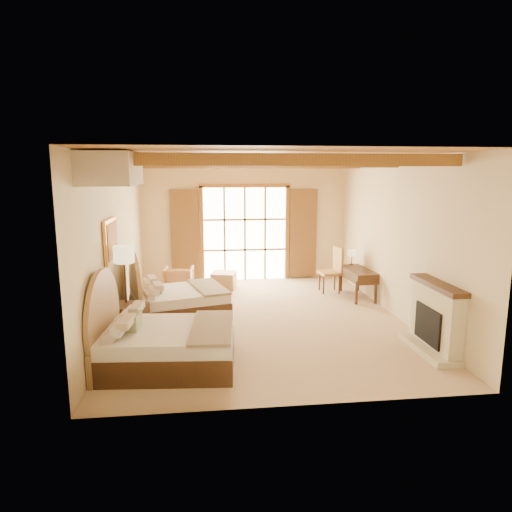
{
  "coord_description": "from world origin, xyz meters",
  "views": [
    {
      "loc": [
        -1.14,
        -8.73,
        2.91
      ],
      "look_at": [
        -0.08,
        0.2,
        1.25
      ],
      "focal_mm": 32.0,
      "sensor_mm": 36.0,
      "label": 1
    }
  ],
  "objects": [
    {
      "name": "ceiling",
      "position": [
        0.0,
        0.0,
        3.2
      ],
      "size": [
        7.0,
        7.0,
        0.0
      ],
      "primitive_type": "plane",
      "rotation": [
        3.14,
        0.0,
        0.0
      ],
      "color": "#B46E33",
      "rests_on": "ground"
    },
    {
      "name": "painting",
      "position": [
        -2.7,
        -0.75,
        1.75
      ],
      "size": [
        0.06,
        0.95,
        0.75
      ],
      "color": "gold",
      "rests_on": "wall_left"
    },
    {
      "name": "fireplace",
      "position": [
        2.6,
        -2.0,
        0.51
      ],
      "size": [
        0.46,
        1.4,
        1.16
      ],
      "color": "beige",
      "rests_on": "ground"
    },
    {
      "name": "desk_lamp",
      "position": [
        2.48,
        1.88,
        0.94
      ],
      "size": [
        0.18,
        0.18,
        0.36
      ],
      "color": "#332516",
      "rests_on": "desk"
    },
    {
      "name": "french_doors",
      "position": [
        0.0,
        3.44,
        1.25
      ],
      "size": [
        3.95,
        0.08,
        2.6
      ],
      "color": "white",
      "rests_on": "ground"
    },
    {
      "name": "floor_lamp",
      "position": [
        -2.5,
        -0.76,
        1.4
      ],
      "size": [
        0.35,
        0.35,
        1.65
      ],
      "color": "#332516",
      "rests_on": "floor"
    },
    {
      "name": "ottoman",
      "position": [
        -0.63,
        2.51,
        0.21
      ],
      "size": [
        0.69,
        0.69,
        0.42
      ],
      "primitive_type": "cube",
      "rotation": [
        0.0,
        0.0,
        -0.24
      ],
      "color": "#A47654",
      "rests_on": "floor"
    },
    {
      "name": "armchair",
      "position": [
        -1.74,
        2.28,
        0.32
      ],
      "size": [
        0.74,
        0.76,
        0.64
      ],
      "primitive_type": "imported",
      "rotation": [
        0.0,
        0.0,
        -3.24
      ],
      "color": "tan",
      "rests_on": "floor"
    },
    {
      "name": "floor",
      "position": [
        0.0,
        0.0,
        0.0
      ],
      "size": [
        7.0,
        7.0,
        0.0
      ],
      "primitive_type": "plane",
      "color": "#CCAF8A",
      "rests_on": "ground"
    },
    {
      "name": "desk_chair",
      "position": [
        1.95,
        1.85,
        0.34
      ],
      "size": [
        0.56,
        0.55,
        1.11
      ],
      "rotation": [
        0.0,
        0.0,
        0.15
      ],
      "color": "tan",
      "rests_on": "floor"
    },
    {
      "name": "desk",
      "position": [
        2.46,
        1.33,
        0.36
      ],
      "size": [
        0.62,
        1.28,
        0.67
      ],
      "rotation": [
        0.0,
        0.0,
        0.07
      ],
      "color": "#42311A",
      "rests_on": "floor"
    },
    {
      "name": "bed_far",
      "position": [
        -1.78,
        0.35,
        0.36
      ],
      "size": [
        2.17,
        1.81,
        1.21
      ],
      "rotation": [
        0.0,
        0.0,
        0.27
      ],
      "color": "#42311A",
      "rests_on": "floor"
    },
    {
      "name": "wall_back",
      "position": [
        0.0,
        3.5,
        1.6
      ],
      "size": [
        5.5,
        0.0,
        5.5
      ],
      "primitive_type": "plane",
      "rotation": [
        1.57,
        0.0,
        0.0
      ],
      "color": "beige",
      "rests_on": "ground"
    },
    {
      "name": "nightstand",
      "position": [
        -2.44,
        -0.93,
        0.32
      ],
      "size": [
        0.68,
        0.68,
        0.65
      ],
      "primitive_type": "cube",
      "rotation": [
        0.0,
        0.0,
        -0.32
      ],
      "color": "#42311A",
      "rests_on": "floor"
    },
    {
      "name": "wall_left",
      "position": [
        -2.75,
        0.0,
        1.6
      ],
      "size": [
        0.0,
        7.0,
        7.0
      ],
      "primitive_type": "plane",
      "rotation": [
        1.57,
        0.0,
        1.57
      ],
      "color": "beige",
      "rests_on": "ground"
    },
    {
      "name": "ceiling_beams",
      "position": [
        0.0,
        0.0,
        3.08
      ],
      "size": [
        5.39,
        4.6,
        0.18
      ],
      "primitive_type": null,
      "color": "olive",
      "rests_on": "ceiling"
    },
    {
      "name": "bed_near",
      "position": [
        -1.85,
        -2.09,
        0.4
      ],
      "size": [
        2.11,
        1.66,
        1.31
      ],
      "rotation": [
        0.0,
        0.0,
        -0.08
      ],
      "color": "#42311A",
      "rests_on": "floor"
    },
    {
      "name": "canopy_valance",
      "position": [
        -2.4,
        -2.0,
        2.95
      ],
      "size": [
        0.7,
        1.4,
        0.45
      ],
      "primitive_type": "cube",
      "color": "beige",
      "rests_on": "ceiling"
    },
    {
      "name": "wall_right",
      "position": [
        2.75,
        0.0,
        1.6
      ],
      "size": [
        0.0,
        7.0,
        7.0
      ],
      "primitive_type": "plane",
      "rotation": [
        1.57,
        0.0,
        -1.57
      ],
      "color": "beige",
      "rests_on": "ground"
    }
  ]
}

